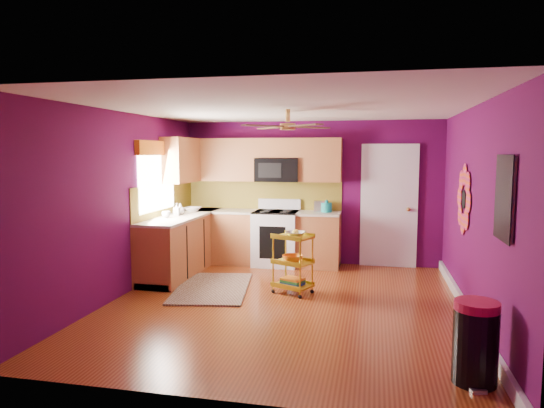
# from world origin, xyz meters

# --- Properties ---
(ground) EXTENTS (5.00, 5.00, 0.00)m
(ground) POSITION_xyz_m (0.00, 0.00, 0.00)
(ground) COLOR #65290F
(ground) RESTS_ON ground
(room_envelope) EXTENTS (4.54, 5.04, 2.52)m
(room_envelope) POSITION_xyz_m (0.03, 0.00, 1.63)
(room_envelope) COLOR #500941
(room_envelope) RESTS_ON ground
(lower_cabinets) EXTENTS (2.81, 2.31, 0.94)m
(lower_cabinets) POSITION_xyz_m (-1.35, 1.82, 0.43)
(lower_cabinets) COLOR brown
(lower_cabinets) RESTS_ON ground
(electric_range) EXTENTS (0.76, 0.66, 1.13)m
(electric_range) POSITION_xyz_m (-0.55, 2.17, 0.48)
(electric_range) COLOR white
(electric_range) RESTS_ON ground
(upper_cabinetry) EXTENTS (2.80, 2.30, 1.26)m
(upper_cabinetry) POSITION_xyz_m (-1.24, 2.17, 1.80)
(upper_cabinetry) COLOR brown
(upper_cabinetry) RESTS_ON ground
(left_window) EXTENTS (0.08, 1.35, 1.08)m
(left_window) POSITION_xyz_m (-2.22, 1.05, 1.74)
(left_window) COLOR white
(left_window) RESTS_ON ground
(panel_door) EXTENTS (0.95, 0.11, 2.15)m
(panel_door) POSITION_xyz_m (1.35, 2.47, 1.02)
(panel_door) COLOR white
(panel_door) RESTS_ON ground
(right_wall_art) EXTENTS (0.04, 2.74, 1.04)m
(right_wall_art) POSITION_xyz_m (2.23, -0.34, 1.44)
(right_wall_art) COLOR black
(right_wall_art) RESTS_ON ground
(ceiling_fan) EXTENTS (1.01, 1.01, 0.26)m
(ceiling_fan) POSITION_xyz_m (0.00, 0.20, 2.29)
(ceiling_fan) COLOR #BF8C3F
(ceiling_fan) RESTS_ON ground
(shag_rug) EXTENTS (1.26, 1.78, 0.02)m
(shag_rug) POSITION_xyz_m (-1.15, 0.51, 0.01)
(shag_rug) COLOR black
(shag_rug) RESTS_ON ground
(rolling_cart) EXTENTS (0.61, 0.54, 0.90)m
(rolling_cart) POSITION_xyz_m (0.02, 0.52, 0.46)
(rolling_cart) COLOR gold
(rolling_cart) RESTS_ON ground
(trash_can) EXTENTS (0.46, 0.46, 0.71)m
(trash_can) POSITION_xyz_m (1.96, -1.77, 0.35)
(trash_can) COLOR black
(trash_can) RESTS_ON ground
(teal_kettle) EXTENTS (0.18, 0.18, 0.21)m
(teal_kettle) POSITION_xyz_m (0.31, 2.25, 1.02)
(teal_kettle) COLOR teal
(teal_kettle) RESTS_ON lower_cabinets
(toaster) EXTENTS (0.22, 0.15, 0.18)m
(toaster) POSITION_xyz_m (0.20, 2.32, 1.03)
(toaster) COLOR beige
(toaster) RESTS_ON lower_cabinets
(soap_bottle_a) EXTENTS (0.09, 0.09, 0.20)m
(soap_bottle_a) POSITION_xyz_m (-1.99, 1.26, 1.04)
(soap_bottle_a) COLOR #EA3F72
(soap_bottle_a) RESTS_ON lower_cabinets
(soap_bottle_b) EXTENTS (0.14, 0.14, 0.18)m
(soap_bottle_b) POSITION_xyz_m (-2.02, 1.46, 1.03)
(soap_bottle_b) COLOR white
(soap_bottle_b) RESTS_ON lower_cabinets
(counter_dish) EXTENTS (0.28, 0.28, 0.07)m
(counter_dish) POSITION_xyz_m (-1.98, 1.91, 0.97)
(counter_dish) COLOR white
(counter_dish) RESTS_ON lower_cabinets
(counter_cup) EXTENTS (0.13, 0.13, 0.10)m
(counter_cup) POSITION_xyz_m (-2.06, 1.00, 0.99)
(counter_cup) COLOR white
(counter_cup) RESTS_ON lower_cabinets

